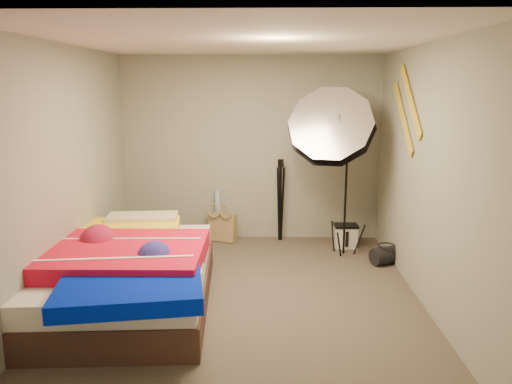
{
  "coord_description": "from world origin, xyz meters",
  "views": [
    {
      "loc": [
        0.22,
        -4.77,
        2.1
      ],
      "look_at": [
        0.1,
        0.6,
        0.95
      ],
      "focal_mm": 35.0,
      "sensor_mm": 36.0,
      "label": 1
    }
  ],
  "objects_px": {
    "tote_bag": "(222,227)",
    "camera_tripod": "(280,194)",
    "wrapping_roll": "(218,215)",
    "camera_case": "(346,237)",
    "photo_umbrella": "(332,129)",
    "duffel_bag": "(386,255)",
    "bed": "(127,273)"
  },
  "relations": [
    {
      "from": "photo_umbrella",
      "to": "bed",
      "type": "bearing_deg",
      "value": -144.88
    },
    {
      "from": "camera_case",
      "to": "camera_tripod",
      "type": "distance_m",
      "value": 1.04
    },
    {
      "from": "camera_case",
      "to": "duffel_bag",
      "type": "xyz_separation_m",
      "value": [
        0.39,
        -0.62,
        -0.04
      ]
    },
    {
      "from": "camera_case",
      "to": "camera_tripod",
      "type": "bearing_deg",
      "value": 159.87
    },
    {
      "from": "photo_umbrella",
      "to": "wrapping_roll",
      "type": "bearing_deg",
      "value": 155.44
    },
    {
      "from": "tote_bag",
      "to": "duffel_bag",
      "type": "height_order",
      "value": "tote_bag"
    },
    {
      "from": "duffel_bag",
      "to": "camera_case",
      "type": "bearing_deg",
      "value": 97.19
    },
    {
      "from": "camera_case",
      "to": "bed",
      "type": "relative_size",
      "value": 0.11
    },
    {
      "from": "camera_case",
      "to": "camera_tripod",
      "type": "relative_size",
      "value": 0.25
    },
    {
      "from": "photo_umbrella",
      "to": "camera_tripod",
      "type": "distance_m",
      "value": 1.28
    },
    {
      "from": "wrapping_roll",
      "to": "photo_umbrella",
      "type": "xyz_separation_m",
      "value": [
        1.45,
        -0.66,
        1.25
      ]
    },
    {
      "from": "duffel_bag",
      "to": "camera_tripod",
      "type": "height_order",
      "value": "camera_tripod"
    },
    {
      "from": "wrapping_roll",
      "to": "bed",
      "type": "distance_m",
      "value": 2.26
    },
    {
      "from": "wrapping_roll",
      "to": "duffel_bag",
      "type": "relative_size",
      "value": 1.95
    },
    {
      "from": "wrapping_roll",
      "to": "camera_case",
      "type": "height_order",
      "value": "wrapping_roll"
    },
    {
      "from": "camera_case",
      "to": "bed",
      "type": "height_order",
      "value": "bed"
    },
    {
      "from": "camera_case",
      "to": "photo_umbrella",
      "type": "xyz_separation_m",
      "value": [
        -0.27,
        -0.33,
        1.45
      ]
    },
    {
      "from": "camera_tripod",
      "to": "camera_case",
      "type": "bearing_deg",
      "value": -19.45
    },
    {
      "from": "tote_bag",
      "to": "duffel_bag",
      "type": "bearing_deg",
      "value": -1.3
    },
    {
      "from": "bed",
      "to": "camera_tripod",
      "type": "distance_m",
      "value": 2.64
    },
    {
      "from": "duffel_bag",
      "to": "bed",
      "type": "relative_size",
      "value": 0.14
    },
    {
      "from": "photo_umbrella",
      "to": "duffel_bag",
      "type": "bearing_deg",
      "value": -24.14
    },
    {
      "from": "tote_bag",
      "to": "wrapping_roll",
      "type": "distance_m",
      "value": 0.18
    },
    {
      "from": "duffel_bag",
      "to": "wrapping_roll",
      "type": "bearing_deg",
      "value": 130.93
    },
    {
      "from": "tote_bag",
      "to": "camera_tripod",
      "type": "height_order",
      "value": "camera_tripod"
    },
    {
      "from": "camera_case",
      "to": "camera_tripod",
      "type": "xyz_separation_m",
      "value": [
        -0.86,
        0.3,
        0.5
      ]
    },
    {
      "from": "bed",
      "to": "photo_umbrella",
      "type": "distance_m",
      "value": 2.88
    },
    {
      "from": "bed",
      "to": "photo_umbrella",
      "type": "bearing_deg",
      "value": 35.12
    },
    {
      "from": "wrapping_roll",
      "to": "camera_tripod",
      "type": "bearing_deg",
      "value": -2.06
    },
    {
      "from": "tote_bag",
      "to": "photo_umbrella",
      "type": "distance_m",
      "value": 2.05
    },
    {
      "from": "wrapping_roll",
      "to": "camera_tripod",
      "type": "relative_size",
      "value": 0.61
    },
    {
      "from": "bed",
      "to": "camera_tripod",
      "type": "xyz_separation_m",
      "value": [
        1.54,
        2.13,
        0.32
      ]
    }
  ]
}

